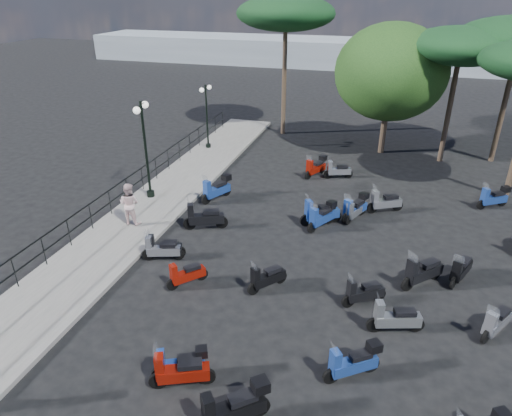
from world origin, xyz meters
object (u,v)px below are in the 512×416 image
(scooter_20, at_px, (395,319))
(scooter_10, at_px, (322,217))
(lamp_post_2, at_px, (207,112))
(lamp_post_1, at_px, (145,144))
(scooter_27, at_px, (461,270))
(scooter_9, at_px, (267,278))
(scooter_2, at_px, (164,248))
(pedestrian_far, at_px, (129,204))
(scooter_22, at_px, (354,211))
(scooter_17, at_px, (316,167))
(scooter_30, at_px, (355,208))
(scooter_3, at_px, (162,250))
(broadleaf_tree, at_px, (391,72))
(scooter_5, at_px, (217,189))
(scooter_29, at_px, (494,198))
(scooter_11, at_px, (338,171))
(pine_2, at_px, (286,14))
(scooter_16, at_px, (320,213))
(pine_0, at_px, (461,46))
(scooter_23, at_px, (385,202))
(scooter_4, at_px, (204,218))
(scooter_14, at_px, (353,362))
(scooter_21, at_px, (422,272))
(scooter_7, at_px, (180,372))
(scooter_26, at_px, (496,322))
(scooter_1, at_px, (181,364))
(scooter_15, at_px, (363,293))
(scooter_8, at_px, (186,275))

(scooter_20, bearing_deg, scooter_10, 10.74)
(lamp_post_2, xyz_separation_m, scooter_10, (8.18, -7.78, -1.78))
(lamp_post_1, bearing_deg, scooter_20, -37.88)
(scooter_27, bearing_deg, scooter_9, 45.61)
(scooter_2, bearing_deg, scooter_10, -73.05)
(pedestrian_far, xyz_separation_m, scooter_22, (8.76, 3.23, -0.62))
(scooter_17, xyz_separation_m, scooter_30, (2.44, -4.25, 0.02))
(scooter_3, relative_size, broadleaf_tree, 0.20)
(scooter_3, height_order, scooter_5, scooter_5)
(scooter_17, relative_size, scooter_29, 1.06)
(pedestrian_far, xyz_separation_m, broadleaf_tree, (9.42, 12.46, 3.61))
(scooter_11, distance_m, scooter_27, 9.47)
(scooter_27, height_order, pine_2, pine_2)
(lamp_post_1, height_order, scooter_22, lamp_post_1)
(lamp_post_2, relative_size, scooter_16, 2.32)
(pine_0, bearing_deg, scooter_20, -97.85)
(scooter_5, relative_size, scooter_23, 1.06)
(scooter_2, relative_size, pine_2, 0.17)
(scooter_4, bearing_deg, scooter_14, -155.90)
(lamp_post_2, bearing_deg, scooter_21, -33.91)
(lamp_post_1, relative_size, scooter_7, 2.84)
(scooter_11, xyz_separation_m, scooter_17, (-1.14, -0.07, 0.07))
(scooter_14, bearing_deg, scooter_3, 27.64)
(scooter_9, relative_size, scooter_22, 0.89)
(scooter_5, height_order, pine_2, pine_2)
(scooter_2, xyz_separation_m, broadleaf_tree, (7.02, 14.25, 4.23))
(scooter_26, bearing_deg, scooter_30, -19.76)
(pedestrian_far, bearing_deg, scooter_26, 168.53)
(scooter_23, bearing_deg, lamp_post_1, 70.85)
(scooter_26, xyz_separation_m, scooter_27, (-0.71, 2.53, 0.01))
(scooter_5, relative_size, scooter_26, 1.20)
(scooter_21, bearing_deg, scooter_14, 112.50)
(scooter_1, distance_m, scooter_21, 8.40)
(scooter_23, bearing_deg, scooter_22, 105.33)
(scooter_7, relative_size, scooter_22, 1.10)
(scooter_10, relative_size, scooter_15, 1.16)
(scooter_16, bearing_deg, scooter_15, 171.79)
(lamp_post_1, bearing_deg, scooter_10, -12.37)
(scooter_1, height_order, scooter_15, scooter_15)
(lamp_post_1, xyz_separation_m, scooter_4, (3.50, -1.93, -2.18))
(scooter_2, height_order, scooter_5, scooter_5)
(scooter_29, height_order, pine_0, pine_0)
(scooter_3, xyz_separation_m, scooter_23, (7.55, 6.32, 0.05))
(scooter_9, height_order, scooter_21, scooter_21)
(scooter_9, bearing_deg, scooter_1, 114.75)
(scooter_4, xyz_separation_m, scooter_8, (0.92, -3.79, -0.10))
(scooter_10, relative_size, scooter_20, 0.93)
(scooter_14, xyz_separation_m, broadleaf_tree, (-0.19, 18.00, 4.16))
(scooter_30, distance_m, pine_0, 11.01)
(scooter_3, relative_size, scooter_15, 1.12)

